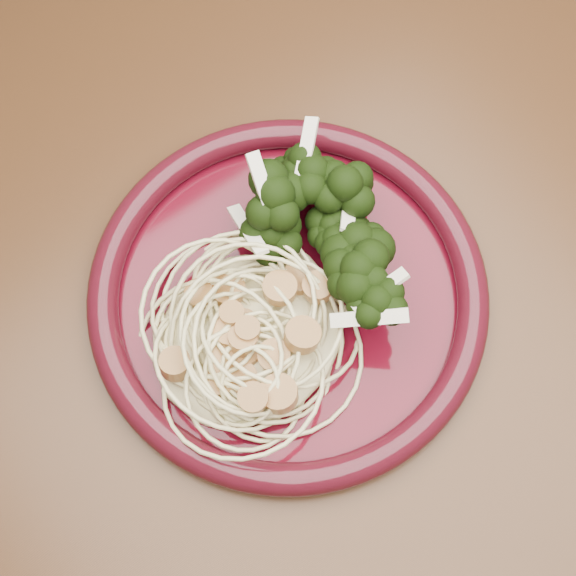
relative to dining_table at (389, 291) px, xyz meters
The scene contains 6 objects.
dining_table is the anchor object (origin of this frame).
dinner_plate 0.15m from the dining_table, behind, with size 0.35×0.35×0.02m.
spaghetti_pile 0.19m from the dining_table, behind, with size 0.14×0.12×0.03m, color beige.
scallop_cluster 0.21m from the dining_table, behind, with size 0.12×0.12×0.04m, color #B07F45, non-canonical shape.
broccoli_pile 0.14m from the dining_table, 145.60° to the left, with size 0.09×0.15×0.05m, color black.
onion_garnish 0.17m from the dining_table, 145.60° to the left, with size 0.07×0.10×0.05m, color white, non-canonical shape.
Camera 1 is at (-0.23, -0.15, 1.30)m, focal length 50.00 mm.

